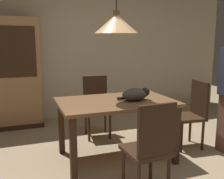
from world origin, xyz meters
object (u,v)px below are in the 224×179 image
Objects in this scene: chair_near_front at (150,145)px; cat_sleeping at (136,94)px; chair_far_back at (96,103)px; chair_right_side at (192,111)px; hutch_bookcase at (6,76)px; pendant_lamp at (116,24)px; dining_table at (116,108)px.

chair_near_front reaches higher than cat_sleeping.
chair_far_back is 2.37× the size of cat_sleeping.
hutch_bookcase is (-2.43, 1.77, 0.38)m from chair_right_side.
hutch_bookcase is (-1.30, 1.76, -0.77)m from pendant_lamp.
chair_right_side is 0.72× the size of pendant_lamp.
chair_right_side is at bearing 4.08° from cat_sleeping.
chair_near_front is at bearing -63.71° from hutch_bookcase.
pendant_lamp is at bearing 90.27° from chair_near_front.
chair_near_front is 0.50× the size of hutch_bookcase.
pendant_lamp reaches higher than cat_sleeping.
pendant_lamp is (-0.01, -0.88, 1.15)m from chair_far_back.
pendant_lamp is at bearing -90.49° from chair_far_back.
dining_table is at bearing 179.60° from chair_right_side.
chair_far_back is 1.45m from pendant_lamp.
chair_near_front is at bearing -89.73° from pendant_lamp.
cat_sleeping is (0.23, 0.81, 0.32)m from chair_near_front.
chair_far_back is 0.50× the size of hutch_bookcase.
chair_right_side is 1.43m from chair_far_back.
pendant_lamp reaches higher than chair_far_back.
cat_sleeping is at bearing -17.23° from pendant_lamp.
chair_far_back is 1.62m from hutch_bookcase.
chair_near_front is at bearing -105.74° from cat_sleeping.
pendant_lamp is (-1.13, 0.01, 1.15)m from chair_right_side.
chair_far_back is at bearing 89.51° from pendant_lamp.
dining_table is 1.51× the size of chair_right_side.
pendant_lamp is (0.00, 0.00, 1.01)m from dining_table.
dining_table is 0.89m from chair_far_back.
chair_right_side is (1.12, 0.87, 0.00)m from chair_near_front.
chair_near_front is at bearing -90.11° from chair_far_back.
dining_table is 0.30m from cat_sleeping.
chair_far_back reaches higher than cat_sleeping.
dining_table is at bearing -113.63° from pendant_lamp.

